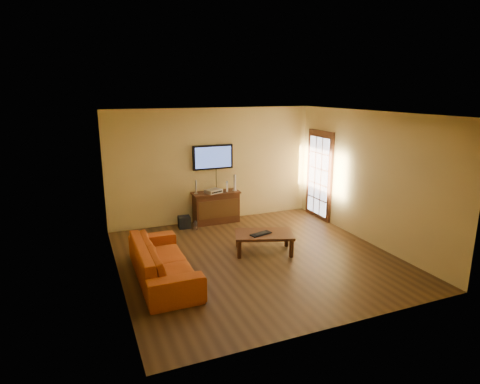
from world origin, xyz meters
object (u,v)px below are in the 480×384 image
media_console (216,207)px  game_console (227,186)px  speaker_right (235,183)px  speaker_left (196,187)px  keyboard (261,234)px  sofa (163,255)px  av_receiver (213,191)px  television (213,157)px  coffee_table (264,235)px  bottle (196,225)px  subwoofer (184,222)px

media_console → game_console: (0.28, 0.01, 0.48)m
media_console → speaker_right: 0.73m
speaker_left → keyboard: size_ratio=0.70×
sofa → keyboard: sofa is taller
sofa → keyboard: 2.00m
speaker_right → av_receiver: 0.57m
television → speaker_right: bearing=-22.7°
coffee_table → television: bearing=96.5°
game_console → bottle: (-0.90, -0.33, -0.76)m
bottle → game_console: bearing=20.5°
media_console → television: size_ratio=1.15×
av_receiver → keyboard: 2.13m
speaker_right → coffee_table: bearing=-95.9°
speaker_left → speaker_right: (0.95, -0.06, 0.03)m
sofa → keyboard: size_ratio=4.75×
speaker_right → av_receiver: size_ratio=1.07×
television → speaker_left: 0.82m
speaker_left → av_receiver: 0.42m
av_receiver → speaker_left: bearing=147.5°
coffee_table → sofa: bearing=-169.7°
media_console → sofa: 3.04m
media_console → keyboard: bearing=-85.2°
game_console → sofa: bearing=-111.5°
coffee_table → av_receiver: (-0.33, 2.05, 0.45)m
coffee_table → subwoofer: size_ratio=4.75×
game_console → subwoofer: (-1.09, -0.09, -0.73)m
media_console → bottle: (-0.61, -0.33, -0.27)m
subwoofer → keyboard: bearing=-59.8°
coffee_table → bottle: (-0.87, 1.76, -0.24)m
media_console → bottle: 0.75m
media_console → game_console: size_ratio=5.12×
speaker_right → keyboard: 2.18m
game_console → keyboard: (-0.11, -2.12, -0.45)m
media_console → coffee_table: 2.10m
av_receiver → bottle: size_ratio=1.62×
speaker_left → subwoofer: size_ratio=1.20×
media_console → game_console: bearing=1.1°
speaker_left → speaker_right: bearing=-3.8°
sofa → game_console: bearing=-39.8°
sofa → game_console: 3.25m
sofa → bottle: 2.46m
speaker_left → keyboard: bearing=-73.2°
television → subwoofer: bearing=-162.3°
speaker_left → television: bearing=15.8°
av_receiver → bottle: bearing=-172.5°
av_receiver → keyboard: (0.25, -2.08, -0.39)m
coffee_table → game_console: (0.02, 2.09, 0.51)m
bottle → keyboard: (0.79, -1.79, 0.30)m
media_console → television: television is taller
media_console → sofa: (-1.79, -2.46, 0.05)m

